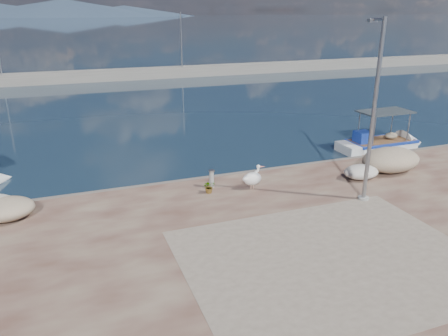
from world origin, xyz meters
The scene contains 13 objects.
ground centered at (0.00, 0.00, 0.00)m, with size 1400.00×1400.00×0.00m, color #162635.
quay_patch centered at (1.00, -3.00, 0.50)m, with size 9.00×7.00×0.01m, color gray.
breakwater centered at (0.00, 40.00, 0.60)m, with size 120.00×2.20×7.50m.
mountains centered at (4.39, 650.00, 9.51)m, with size 370.00×280.00×22.00m.
boat_right centered at (11.05, 7.08, 0.21)m, with size 5.49×1.88×2.64m.
pelican centered at (1.00, 2.99, 0.99)m, with size 1.10×0.62×1.04m.
lamp_post centered at (4.77, 0.45, 3.80)m, with size 0.44×0.96×7.00m.
bollard_near centered at (-0.58, 3.78, 0.93)m, with size 0.26×0.26×0.79m.
bollard_far centered at (-8.47, 3.62, 0.88)m, with size 0.23×0.23×0.70m.
potted_plant centered at (-0.87, 3.23, 0.77)m, with size 0.49×0.43×0.55m, color #33722D.
net_pile_d centered at (6.11, 2.41, 0.81)m, with size 1.64×1.23×0.62m, color silver.
net_pile_b centered at (-8.62, 3.50, 0.90)m, with size 2.06×1.60×0.80m, color #C5AD93.
net_pile_c centered at (8.00, 2.73, 1.06)m, with size 2.87×2.05×1.13m, color #C5AD93.
Camera 1 is at (-6.17, -12.76, 7.70)m, focal length 35.00 mm.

